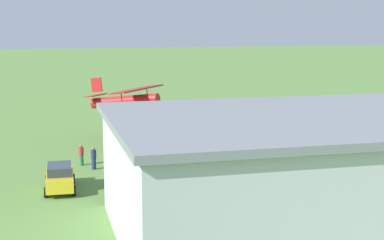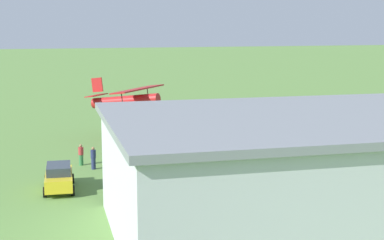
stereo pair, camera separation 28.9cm
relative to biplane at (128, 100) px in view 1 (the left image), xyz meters
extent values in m
plane|color=#608C42|center=(-5.56, -6.83, -3.64)|extent=(400.00, 400.00, 0.00)
cube|color=#384251|center=(-10.44, 19.46, -1.32)|extent=(10.00, 0.48, 4.63)
cylinder|color=#B21E1E|center=(0.24, -0.21, -0.12)|extent=(5.84, 5.16, 1.75)
cone|color=black|center=(-2.59, 2.20, -0.56)|extent=(1.02, 1.01, 0.75)
cube|color=#B21E1E|center=(-0.36, 0.31, -0.36)|extent=(5.78, 6.43, 0.30)
cube|color=#B21E1E|center=(-0.80, 0.68, 1.02)|extent=(5.78, 6.43, 0.30)
cube|color=#B21E1E|center=(2.49, -2.11, 1.22)|extent=(1.01, 0.88, 1.42)
cube|color=#B21E1E|center=(2.58, -2.19, 0.24)|extent=(2.37, 2.57, 0.19)
cylinder|color=black|center=(0.45, 0.86, -1.42)|extent=(0.58, 0.52, 0.64)
cylinder|color=black|center=(-0.77, -0.59, -1.42)|extent=(0.58, 0.52, 0.64)
cylinder|color=#332D28|center=(0.90, 2.23, 0.33)|extent=(0.24, 0.22, 1.43)
cylinder|color=#332D28|center=(-2.06, -1.25, 0.33)|extent=(0.24, 0.22, 1.43)
cube|color=gold|center=(7.01, 14.95, -2.93)|extent=(1.93, 4.30, 0.78)
cube|color=#2D3842|center=(7.01, 14.95, -2.27)|extent=(1.61, 2.44, 0.55)
cylinder|color=black|center=(6.27, 16.43, -3.32)|extent=(0.26, 0.65, 0.64)
cylinder|color=black|center=(7.93, 16.32, -3.32)|extent=(0.26, 0.65, 0.64)
cylinder|color=black|center=(6.09, 13.58, -3.32)|extent=(0.26, 0.65, 0.64)
cylinder|color=black|center=(7.74, 13.47, -3.32)|extent=(0.26, 0.65, 0.64)
cylinder|color=#33723F|center=(5.07, 8.71, -3.24)|extent=(0.36, 0.36, 0.80)
cylinder|color=#B23333|center=(5.07, 8.71, -2.55)|extent=(0.43, 0.43, 0.57)
sphere|color=#9E704C|center=(5.07, 8.71, -2.16)|extent=(0.22, 0.22, 0.22)
cylinder|color=navy|center=(4.32, 10.17, -3.22)|extent=(0.34, 0.34, 0.83)
cylinder|color=navy|center=(4.32, 10.17, -2.51)|extent=(0.41, 0.41, 0.59)
sphere|color=#9E704C|center=(4.32, 10.17, -2.11)|extent=(0.22, 0.22, 0.22)
camera|label=1|loc=(8.92, 51.44, 6.73)|focal=54.45mm
camera|label=2|loc=(8.64, 51.52, 6.73)|focal=54.45mm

